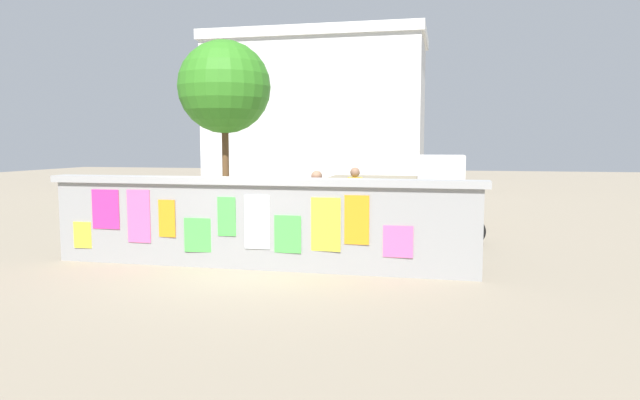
{
  "coord_description": "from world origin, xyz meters",
  "views": [
    {
      "loc": [
        3.13,
        -9.12,
        2.14
      ],
      "look_at": [
        0.52,
        2.73,
        0.94
      ],
      "focal_mm": 31.61,
      "sensor_mm": 36.0,
      "label": 1
    }
  ],
  "objects_px": {
    "bicycle_near": "(283,224)",
    "tree_roadside": "(224,87)",
    "auto_rickshaw_truck": "(404,190)",
    "person_bystander": "(355,196)",
    "motorcycle": "(442,223)",
    "bicycle_far": "(405,240)",
    "person_walking": "(317,202)"
  },
  "relations": [
    {
      "from": "motorcycle",
      "to": "bicycle_near",
      "type": "xyz_separation_m",
      "value": [
        -3.46,
        -0.26,
        -0.1
      ]
    },
    {
      "from": "motorcycle",
      "to": "auto_rickshaw_truck",
      "type": "bearing_deg",
      "value": 108.4
    },
    {
      "from": "bicycle_near",
      "to": "person_bystander",
      "type": "bearing_deg",
      "value": 19.3
    },
    {
      "from": "bicycle_far",
      "to": "person_walking",
      "type": "relative_size",
      "value": 1.06
    },
    {
      "from": "motorcycle",
      "to": "bicycle_far",
      "type": "bearing_deg",
      "value": -110.1
    },
    {
      "from": "bicycle_near",
      "to": "motorcycle",
      "type": "bearing_deg",
      "value": 4.35
    },
    {
      "from": "bicycle_near",
      "to": "tree_roadside",
      "type": "height_order",
      "value": "tree_roadside"
    },
    {
      "from": "motorcycle",
      "to": "person_walking",
      "type": "relative_size",
      "value": 1.17
    },
    {
      "from": "auto_rickshaw_truck",
      "to": "person_bystander",
      "type": "relative_size",
      "value": 2.23
    },
    {
      "from": "bicycle_near",
      "to": "person_bystander",
      "type": "xyz_separation_m",
      "value": [
        1.52,
        0.53,
        0.62
      ]
    },
    {
      "from": "bicycle_near",
      "to": "person_walking",
      "type": "relative_size",
      "value": 1.04
    },
    {
      "from": "auto_rickshaw_truck",
      "to": "person_bystander",
      "type": "distance_m",
      "value": 3.01
    },
    {
      "from": "auto_rickshaw_truck",
      "to": "bicycle_far",
      "type": "relative_size",
      "value": 2.11
    },
    {
      "from": "motorcycle",
      "to": "bicycle_near",
      "type": "height_order",
      "value": "bicycle_near"
    },
    {
      "from": "person_walking",
      "to": "tree_roadside",
      "type": "xyz_separation_m",
      "value": [
        -5.1,
        7.9,
        3.13
      ]
    },
    {
      "from": "bicycle_far",
      "to": "person_walking",
      "type": "xyz_separation_m",
      "value": [
        -1.79,
        0.42,
        0.62
      ]
    },
    {
      "from": "bicycle_far",
      "to": "motorcycle",
      "type": "bearing_deg",
      "value": 69.9
    },
    {
      "from": "bicycle_near",
      "to": "person_bystander",
      "type": "distance_m",
      "value": 1.73
    },
    {
      "from": "bicycle_far",
      "to": "person_bystander",
      "type": "bearing_deg",
      "value": 121.63
    },
    {
      "from": "person_bystander",
      "to": "tree_roadside",
      "type": "xyz_separation_m",
      "value": [
        -5.61,
        6.25,
        3.13
      ]
    },
    {
      "from": "motorcycle",
      "to": "bicycle_far",
      "type": "relative_size",
      "value": 1.11
    },
    {
      "from": "auto_rickshaw_truck",
      "to": "bicycle_near",
      "type": "bearing_deg",
      "value": -125.28
    },
    {
      "from": "person_walking",
      "to": "tree_roadside",
      "type": "relative_size",
      "value": 0.28
    },
    {
      "from": "auto_rickshaw_truck",
      "to": "person_walking",
      "type": "bearing_deg",
      "value": -107.19
    },
    {
      "from": "auto_rickshaw_truck",
      "to": "tree_roadside",
      "type": "relative_size",
      "value": 0.63
    },
    {
      "from": "auto_rickshaw_truck",
      "to": "person_bystander",
      "type": "height_order",
      "value": "auto_rickshaw_truck"
    },
    {
      "from": "motorcycle",
      "to": "tree_roadside",
      "type": "relative_size",
      "value": 0.33
    },
    {
      "from": "person_walking",
      "to": "tree_roadside",
      "type": "distance_m",
      "value": 9.91
    },
    {
      "from": "bicycle_near",
      "to": "bicycle_far",
      "type": "height_order",
      "value": "same"
    },
    {
      "from": "bicycle_near",
      "to": "person_walking",
      "type": "bearing_deg",
      "value": -47.76
    },
    {
      "from": "bicycle_far",
      "to": "person_bystander",
      "type": "distance_m",
      "value": 2.51
    },
    {
      "from": "auto_rickshaw_truck",
      "to": "bicycle_far",
      "type": "height_order",
      "value": "auto_rickshaw_truck"
    }
  ]
}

